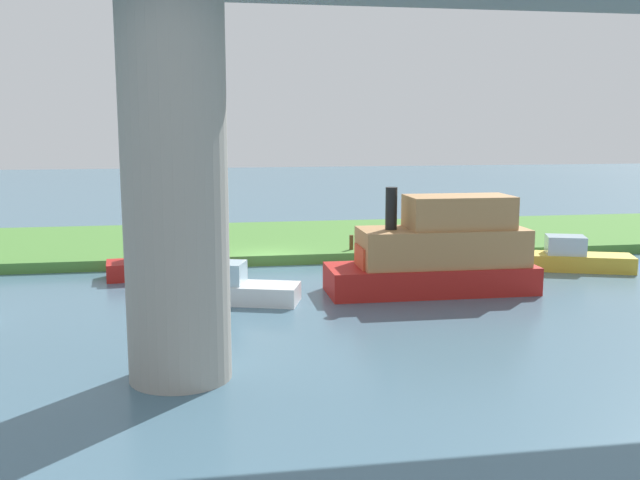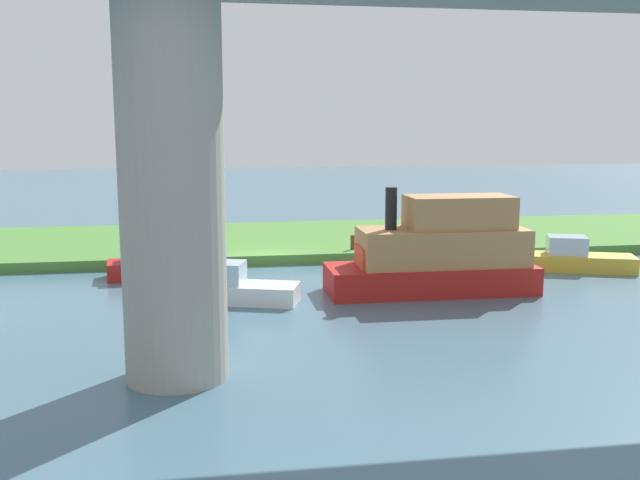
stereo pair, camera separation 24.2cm
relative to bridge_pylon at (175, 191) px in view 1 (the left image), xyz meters
name	(u,v)px [view 1 (the left image)]	position (x,y,z in m)	size (l,w,h in m)	color
ground_plane	(268,266)	(-3.82, -14.85, -4.98)	(160.00, 160.00, 0.00)	#476B7F
grassy_bank	(257,241)	(-3.82, -20.85, -4.73)	(80.00, 12.00, 0.50)	#4C8438
bridge_pylon	(175,191)	(0.00, 0.00, 0.00)	(2.69, 2.69, 9.96)	#9E998E
person_on_bank	(165,241)	(1.00, -15.82, -3.78)	(0.43, 0.43, 1.39)	#2D334C
mooring_post	(351,242)	(-8.07, -15.86, -4.12)	(0.20, 0.20, 0.72)	brown
motorboat_white	(438,253)	(-9.98, -8.38, -3.41)	(8.32, 2.87, 4.23)	red
motorboat_red	(160,264)	(1.10, -13.20, -4.40)	(5.05, 2.22, 1.63)	red
houseboat_blue	(576,258)	(-17.71, -11.54, -4.41)	(5.03, 3.17, 1.58)	gold
riverboat_paddlewheel	(234,288)	(-1.86, -8.09, -4.44)	(4.84, 2.93, 1.52)	white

